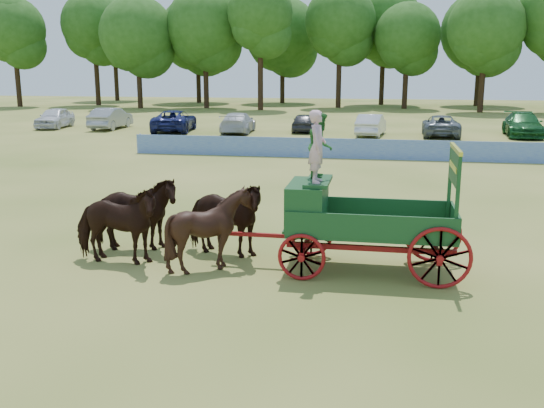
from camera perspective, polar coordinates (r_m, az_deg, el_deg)
The scene contains 9 objects.
ground at distance 14.67m, azimuth 12.03°, elevation -6.29°, with size 160.00×160.00×0.00m, color tan.
horse_lead_left at distance 15.16m, azimuth -14.49°, elevation -1.92°, with size 1.06×2.33×1.97m, color black.
horse_lead_right at distance 16.13m, azimuth -12.88°, elevation -0.95°, with size 1.06×2.33×1.97m, color black.
horse_wheel_left at distance 14.34m, azimuth -5.72°, elevation -2.39°, with size 1.59×1.79×1.97m, color black.
horse_wheel_right at distance 15.37m, azimuth -4.61°, elevation -1.35°, with size 1.06×2.33×1.97m, color black.
farm_dray at distance 14.23m, azimuth 6.38°, elevation 0.23°, with size 5.99×2.00×3.79m.
sponsor_banner at distance 32.15m, azimuth 9.42°, elevation 5.11°, with size 26.00×0.08×1.05m, color #214AB3.
parked_cars at distance 44.23m, azimuth 5.28°, elevation 7.60°, with size 47.73×6.96×1.64m.
treeline at distance 74.93m, azimuth 6.61°, elevation 16.23°, with size 90.69×23.40×14.97m.
Camera 1 is at (-0.59, -13.88, 4.72)m, focal length 40.00 mm.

